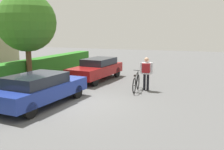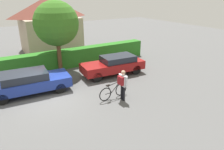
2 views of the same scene
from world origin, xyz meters
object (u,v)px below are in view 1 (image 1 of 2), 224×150
(parked_car_far, at_px, (97,68))
(parked_car_near, at_px, (39,88))
(bicycle, at_px, (136,83))
(person_rider, at_px, (146,70))
(fire_hydrant, at_px, (1,94))
(tree_kerbside, at_px, (27,23))

(parked_car_far, bearing_deg, parked_car_near, 179.88)
(bicycle, bearing_deg, parked_car_near, 140.97)
(person_rider, distance_m, fire_hydrant, 6.90)
(parked_car_far, bearing_deg, bicycle, -122.39)
(bicycle, relative_size, tree_kerbside, 0.37)
(parked_car_near, distance_m, fire_hydrant, 1.72)
(person_rider, xyz_separation_m, fire_hydrant, (-4.53, 5.16, -0.63))
(tree_kerbside, height_order, fire_hydrant, tree_kerbside)
(person_rider, distance_m, tree_kerbside, 6.77)
(bicycle, distance_m, tree_kerbside, 6.58)
(tree_kerbside, xyz_separation_m, fire_hydrant, (-3.14, -1.01, -3.05))
(parked_car_far, relative_size, person_rider, 2.66)
(parked_car_near, height_order, fire_hydrant, parked_car_near)
(bicycle, bearing_deg, person_rider, -56.68)
(fire_hydrant, bearing_deg, bicycle, -48.07)
(parked_car_far, distance_m, tree_kerbside, 4.88)
(parked_car_near, relative_size, tree_kerbside, 0.91)
(parked_car_far, bearing_deg, tree_kerbside, 138.87)
(parked_car_near, xyz_separation_m, fire_hydrant, (-0.44, 1.64, -0.29))
(parked_car_far, bearing_deg, person_rider, -115.23)
(parked_car_near, distance_m, parked_car_far, 5.75)
(parked_car_far, relative_size, bicycle, 2.46)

